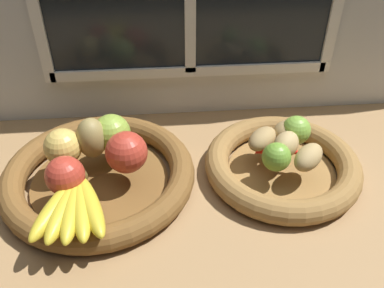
{
  "coord_description": "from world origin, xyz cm",
  "views": [
    {
      "loc": [
        -6.81,
        -58.39,
        56.8
      ],
      "look_at": [
        -1.6,
        3.75,
        8.87
      ],
      "focal_mm": 38.42,
      "sensor_mm": 36.0,
      "label": 1
    }
  ],
  "objects_px": {
    "potato_small": "(308,156)",
    "apple_golden_left": "(63,147)",
    "lime_far": "(296,130)",
    "banana_bunch_front": "(73,206)",
    "potato_oblong": "(262,139)",
    "fruit_bowl_right": "(282,165)",
    "lime_near": "(277,158)",
    "potato_back": "(290,132)",
    "apple_red_front": "(65,175)",
    "pear_brown": "(92,138)",
    "fruit_bowl_left": "(99,175)",
    "apple_green_back": "(112,133)",
    "chili_pepper": "(288,151)",
    "apple_red_right": "(126,152)",
    "potato_large": "(286,145)"
  },
  "relations": [
    {
      "from": "fruit_bowl_left",
      "to": "potato_small",
      "type": "distance_m",
      "value": 0.41
    },
    {
      "from": "banana_bunch_front",
      "to": "potato_back",
      "type": "distance_m",
      "value": 0.45
    },
    {
      "from": "pear_brown",
      "to": "banana_bunch_front",
      "type": "relative_size",
      "value": 0.49
    },
    {
      "from": "apple_golden_left",
      "to": "banana_bunch_front",
      "type": "distance_m",
      "value": 0.15
    },
    {
      "from": "apple_red_front",
      "to": "lime_far",
      "type": "height_order",
      "value": "apple_red_front"
    },
    {
      "from": "apple_golden_left",
      "to": "potato_oblong",
      "type": "height_order",
      "value": "apple_golden_left"
    },
    {
      "from": "pear_brown",
      "to": "fruit_bowl_right",
      "type": "bearing_deg",
      "value": -4.99
    },
    {
      "from": "fruit_bowl_right",
      "to": "banana_bunch_front",
      "type": "xyz_separation_m",
      "value": [
        -0.4,
        -0.12,
        0.04
      ]
    },
    {
      "from": "apple_green_back",
      "to": "lime_near",
      "type": "height_order",
      "value": "apple_green_back"
    },
    {
      "from": "fruit_bowl_right",
      "to": "apple_red_front",
      "type": "distance_m",
      "value": 0.42
    },
    {
      "from": "apple_green_back",
      "to": "lime_far",
      "type": "bearing_deg",
      "value": -1.64
    },
    {
      "from": "chili_pepper",
      "to": "apple_red_right",
      "type": "bearing_deg",
      "value": -163.53
    },
    {
      "from": "fruit_bowl_right",
      "to": "lime_near",
      "type": "bearing_deg",
      "value": -123.69
    },
    {
      "from": "fruit_bowl_left",
      "to": "potato_large",
      "type": "height_order",
      "value": "potato_large"
    },
    {
      "from": "banana_bunch_front",
      "to": "lime_far",
      "type": "height_order",
      "value": "lime_far"
    },
    {
      "from": "apple_red_right",
      "to": "lime_far",
      "type": "xyz_separation_m",
      "value": [
        0.34,
        0.06,
        -0.01
      ]
    },
    {
      "from": "potato_oblong",
      "to": "lime_near",
      "type": "bearing_deg",
      "value": -81.35
    },
    {
      "from": "fruit_bowl_left",
      "to": "apple_golden_left",
      "type": "xyz_separation_m",
      "value": [
        -0.06,
        0.02,
        0.06
      ]
    },
    {
      "from": "potato_oblong",
      "to": "chili_pepper",
      "type": "relative_size",
      "value": 0.61
    },
    {
      "from": "apple_red_right",
      "to": "banana_bunch_front",
      "type": "xyz_separation_m",
      "value": [
        -0.09,
        -0.11,
        -0.02
      ]
    },
    {
      "from": "fruit_bowl_left",
      "to": "banana_bunch_front",
      "type": "xyz_separation_m",
      "value": [
        -0.03,
        -0.12,
        0.04
      ]
    },
    {
      "from": "apple_red_front",
      "to": "pear_brown",
      "type": "height_order",
      "value": "pear_brown"
    },
    {
      "from": "apple_green_back",
      "to": "potato_oblong",
      "type": "bearing_deg",
      "value": -4.24
    },
    {
      "from": "apple_red_front",
      "to": "lime_near",
      "type": "xyz_separation_m",
      "value": [
        0.39,
        0.02,
        -0.01
      ]
    },
    {
      "from": "apple_red_front",
      "to": "pear_brown",
      "type": "xyz_separation_m",
      "value": [
        0.04,
        0.1,
        0.01
      ]
    },
    {
      "from": "fruit_bowl_right",
      "to": "apple_red_right",
      "type": "bearing_deg",
      "value": -177.27
    },
    {
      "from": "lime_far",
      "to": "potato_back",
      "type": "bearing_deg",
      "value": 152.74
    },
    {
      "from": "apple_golden_left",
      "to": "lime_far",
      "type": "relative_size",
      "value": 1.22
    },
    {
      "from": "apple_golden_left",
      "to": "apple_green_back",
      "type": "distance_m",
      "value": 0.1
    },
    {
      "from": "fruit_bowl_left",
      "to": "apple_red_right",
      "type": "height_order",
      "value": "apple_red_right"
    },
    {
      "from": "apple_red_front",
      "to": "fruit_bowl_right",
      "type": "bearing_deg",
      "value": 8.98
    },
    {
      "from": "fruit_bowl_right",
      "to": "potato_oblong",
      "type": "bearing_deg",
      "value": 142.13
    },
    {
      "from": "banana_bunch_front",
      "to": "lime_far",
      "type": "distance_m",
      "value": 0.46
    },
    {
      "from": "fruit_bowl_left",
      "to": "potato_large",
      "type": "relative_size",
      "value": 5.67
    },
    {
      "from": "banana_bunch_front",
      "to": "lime_near",
      "type": "distance_m",
      "value": 0.38
    },
    {
      "from": "potato_small",
      "to": "apple_golden_left",
      "type": "bearing_deg",
      "value": 173.74
    },
    {
      "from": "potato_oblong",
      "to": "potato_back",
      "type": "height_order",
      "value": "potato_back"
    },
    {
      "from": "potato_large",
      "to": "lime_near",
      "type": "relative_size",
      "value": 1.2
    },
    {
      "from": "fruit_bowl_right",
      "to": "apple_red_front",
      "type": "relative_size",
      "value": 4.5
    },
    {
      "from": "banana_bunch_front",
      "to": "potato_oblong",
      "type": "distance_m",
      "value": 0.39
    },
    {
      "from": "potato_oblong",
      "to": "lime_far",
      "type": "bearing_deg",
      "value": 9.25
    },
    {
      "from": "apple_golden_left",
      "to": "apple_red_front",
      "type": "height_order",
      "value": "apple_golden_left"
    },
    {
      "from": "banana_bunch_front",
      "to": "apple_golden_left",
      "type": "bearing_deg",
      "value": 104.55
    },
    {
      "from": "pear_brown",
      "to": "potato_back",
      "type": "xyz_separation_m",
      "value": [
        0.4,
        0.01,
        -0.02
      ]
    },
    {
      "from": "apple_golden_left",
      "to": "lime_near",
      "type": "relative_size",
      "value": 1.3
    },
    {
      "from": "potato_small",
      "to": "lime_far",
      "type": "relative_size",
      "value": 1.33
    },
    {
      "from": "potato_oblong",
      "to": "potato_back",
      "type": "bearing_deg",
      "value": 15.95
    },
    {
      "from": "apple_green_back",
      "to": "potato_oblong",
      "type": "relative_size",
      "value": 0.98
    },
    {
      "from": "potato_oblong",
      "to": "chili_pepper",
      "type": "bearing_deg",
      "value": -36.08
    },
    {
      "from": "lime_near",
      "to": "banana_bunch_front",
      "type": "bearing_deg",
      "value": -167.55
    }
  ]
}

